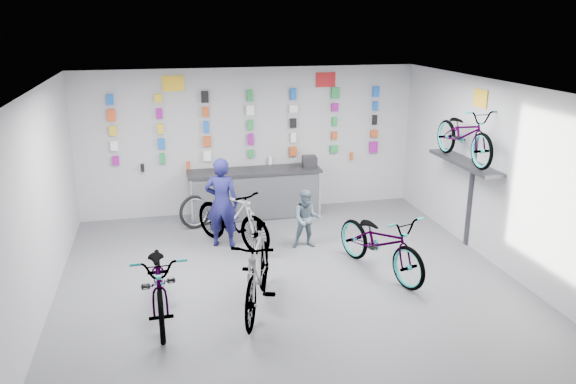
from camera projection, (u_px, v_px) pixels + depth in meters
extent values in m
plane|color=#4B4C50|center=(296.00, 295.00, 8.35)|extent=(8.00, 8.00, 0.00)
plane|color=white|center=(297.00, 92.00, 7.45)|extent=(8.00, 8.00, 0.00)
plane|color=#ACACAF|center=(250.00, 141.00, 11.62)|extent=(7.00, 0.00, 7.00)
plane|color=#ACACAF|center=(423.00, 362.00, 4.18)|extent=(7.00, 0.00, 7.00)
plane|color=#ACACAF|center=(30.00, 219.00, 7.15)|extent=(0.00, 8.00, 8.00)
plane|color=#ACACAF|center=(516.00, 184.00, 8.65)|extent=(0.00, 8.00, 8.00)
cube|color=black|center=(255.00, 196.00, 11.52)|extent=(2.60, 0.60, 0.90)
cube|color=silver|center=(257.00, 199.00, 11.23)|extent=(2.60, 0.02, 0.90)
cube|color=silver|center=(192.00, 203.00, 10.95)|extent=(0.04, 0.04, 0.96)
cube|color=silver|center=(320.00, 194.00, 11.51)|extent=(0.04, 0.04, 0.96)
cube|color=black|center=(254.00, 171.00, 11.36)|extent=(2.70, 0.66, 0.06)
cube|color=#931286|center=(116.00, 161.00, 11.05)|extent=(0.13, 0.06, 0.18)
cube|color=#238F40|center=(162.00, 158.00, 11.25)|extent=(0.11, 0.06, 0.21)
cube|color=white|center=(207.00, 156.00, 11.44)|extent=(0.15, 0.06, 0.21)
cube|color=#238F40|center=(251.00, 154.00, 11.63)|extent=(0.12, 0.06, 0.16)
cube|color=#BC4A1B|center=(293.00, 151.00, 11.82)|extent=(0.15, 0.06, 0.20)
cube|color=#238F40|center=(334.00, 149.00, 12.02)|extent=(0.17, 0.06, 0.15)
cube|color=#931286|center=(373.00, 147.00, 12.21)|extent=(0.18, 0.06, 0.24)
cube|color=white|center=(114.00, 146.00, 10.96)|extent=(0.15, 0.06, 0.19)
cube|color=blue|center=(161.00, 144.00, 11.16)|extent=(0.14, 0.06, 0.20)
cube|color=#BC4A1B|center=(207.00, 141.00, 11.35)|extent=(0.16, 0.06, 0.21)
cube|color=#931286|center=(251.00, 139.00, 11.54)|extent=(0.11, 0.06, 0.23)
cube|color=white|center=(293.00, 137.00, 11.73)|extent=(0.10, 0.06, 0.20)
cube|color=#BC4A1B|center=(334.00, 135.00, 11.93)|extent=(0.12, 0.06, 0.16)
cube|color=#BC4A1B|center=(374.00, 134.00, 12.12)|extent=(0.16, 0.06, 0.15)
cube|color=gold|center=(113.00, 131.00, 10.87)|extent=(0.13, 0.06, 0.18)
cube|color=gold|center=(160.00, 129.00, 11.07)|extent=(0.11, 0.06, 0.21)
cube|color=blue|center=(206.00, 127.00, 11.26)|extent=(0.10, 0.06, 0.24)
cube|color=#238F40|center=(250.00, 125.00, 11.45)|extent=(0.11, 0.06, 0.21)
cube|color=black|center=(293.00, 123.00, 11.65)|extent=(0.13, 0.06, 0.19)
cube|color=#238F40|center=(335.00, 121.00, 11.84)|extent=(0.10, 0.06, 0.18)
cube|color=black|center=(375.00, 120.00, 12.03)|extent=(0.09, 0.06, 0.21)
cube|color=#DF471F|center=(111.00, 115.00, 10.78)|extent=(0.16, 0.06, 0.23)
cube|color=#931286|center=(159.00, 114.00, 10.98)|extent=(0.12, 0.06, 0.20)
cube|color=#BC4A1B|center=(205.00, 112.00, 11.17)|extent=(0.12, 0.06, 0.20)
cube|color=white|center=(250.00, 110.00, 11.36)|extent=(0.16, 0.06, 0.20)
cube|color=white|center=(293.00, 109.00, 11.56)|extent=(0.17, 0.06, 0.15)
cube|color=#931286|center=(335.00, 107.00, 11.75)|extent=(0.14, 0.06, 0.16)
cube|color=blue|center=(375.00, 106.00, 11.94)|extent=(0.10, 0.06, 0.19)
cube|color=blue|center=(110.00, 100.00, 10.70)|extent=(0.13, 0.06, 0.19)
cube|color=gold|center=(158.00, 98.00, 10.89)|extent=(0.14, 0.06, 0.16)
cube|color=black|center=(205.00, 97.00, 11.08)|extent=(0.14, 0.06, 0.23)
cube|color=#238F40|center=(250.00, 95.00, 11.27)|extent=(0.10, 0.06, 0.24)
cube|color=blue|center=(293.00, 94.00, 11.47)|extent=(0.12, 0.06, 0.23)
cube|color=#238F40|center=(335.00, 93.00, 11.66)|extent=(0.17, 0.06, 0.23)
cube|color=blue|center=(376.00, 92.00, 11.85)|extent=(0.13, 0.06, 0.22)
cylinder|color=black|center=(142.00, 168.00, 11.19)|extent=(0.07, 0.07, 0.16)
cylinder|color=#DF471F|center=(188.00, 165.00, 11.39)|extent=(0.07, 0.07, 0.16)
cylinder|color=white|center=(270.00, 161.00, 11.75)|extent=(0.07, 0.07, 0.16)
cylinder|color=#BC4A1B|center=(312.00, 158.00, 11.94)|extent=(0.07, 0.07, 0.16)
cylinder|color=#DF471F|center=(352.00, 156.00, 12.14)|extent=(0.07, 0.07, 0.16)
cube|color=#333338|center=(464.00, 162.00, 9.71)|extent=(0.38, 1.90, 0.06)
cube|color=#333338|center=(471.00, 192.00, 9.91)|extent=(0.04, 0.10, 2.00)
cube|color=yellow|center=(173.00, 83.00, 10.92)|extent=(0.42, 0.02, 0.30)
cube|color=red|center=(326.00, 80.00, 11.58)|extent=(0.42, 0.02, 0.30)
cube|color=yellow|center=(480.00, 98.00, 9.42)|extent=(0.02, 0.40, 0.30)
imported|color=gray|center=(160.00, 281.00, 7.62)|extent=(0.76, 2.04, 1.06)
imported|color=gray|center=(257.00, 271.00, 7.79)|extent=(1.15, 2.03, 1.17)
imported|color=gray|center=(381.00, 242.00, 8.94)|extent=(1.31, 2.14, 1.06)
imported|color=gray|center=(232.00, 217.00, 9.98)|extent=(1.50, 1.80, 1.11)
imported|color=gray|center=(465.00, 134.00, 9.55)|extent=(0.63, 1.80, 0.95)
imported|color=#15154A|center=(222.00, 203.00, 9.92)|extent=(0.69, 0.56, 1.63)
imported|color=#4D606E|center=(307.00, 219.00, 9.94)|extent=(0.58, 0.48, 1.07)
torus|color=black|center=(195.00, 212.00, 10.93)|extent=(0.68, 0.42, 0.66)
torus|color=silver|center=(195.00, 212.00, 10.93)|extent=(0.54, 0.32, 0.53)
cube|color=black|center=(309.00, 161.00, 11.57)|extent=(0.30, 0.32, 0.22)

